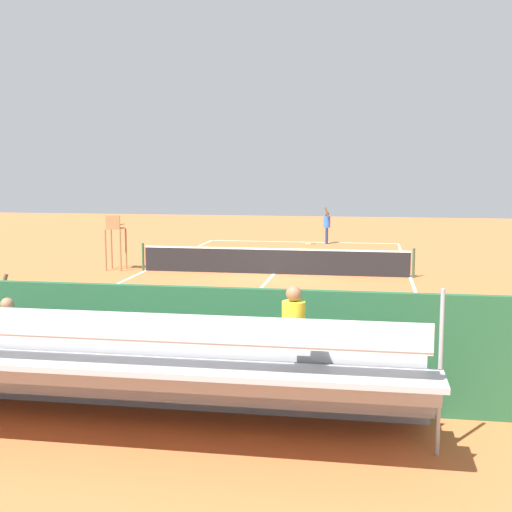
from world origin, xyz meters
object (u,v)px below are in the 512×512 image
object	(u,v)px
tennis_racket	(309,244)
line_judge	(0,321)
tennis_net	(274,261)
bleacher_stand	(131,372)
tennis_ball_near	(306,249)
umpire_chair	(115,236)
tennis_player	(327,224)
courtside_bench	(347,365)
equipment_bag	(242,383)

from	to	relation	value
tennis_racket	line_judge	world-z (taller)	line_judge
tennis_net	tennis_racket	xyz separation A→B (m)	(-0.40, -10.12, -0.49)
bleacher_stand	tennis_ball_near	bearing A→B (deg)	-91.21
tennis_racket	tennis_ball_near	distance (m)	2.36
umpire_chair	tennis_player	bearing A→B (deg)	-125.60
tennis_net	tennis_racket	bearing A→B (deg)	-92.27
umpire_chair	courtside_bench	size ratio (longest dim) A/B	1.19
bleacher_stand	tennis_player	size ratio (longest dim) A/B	4.70
bleacher_stand	umpire_chair	size ratio (longest dim) A/B	4.23
tennis_net	courtside_bench	world-z (taller)	tennis_net
equipment_bag	tennis_racket	xyz separation A→B (m)	(0.93, -23.52, -0.16)
courtside_bench	tennis_player	xyz separation A→B (m)	(1.87, -23.71, 0.46)
umpire_chair	equipment_bag	xyz separation A→B (m)	(-7.53, 13.36, -1.13)
line_judge	bleacher_stand	bearing A→B (deg)	146.04
tennis_net	equipment_bag	size ratio (longest dim) A/B	11.44
equipment_bag	tennis_ball_near	world-z (taller)	equipment_bag
courtside_bench	tennis_ball_near	world-z (taller)	courtside_bench
bleacher_stand	tennis_player	xyz separation A→B (m)	(-1.30, -25.78, 0.10)
umpire_chair	courtside_bench	xyz separation A→B (m)	(-9.38, 13.23, -0.76)
courtside_bench	tennis_player	distance (m)	23.79
tennis_net	equipment_bag	world-z (taller)	tennis_net
bleacher_stand	line_judge	xyz separation A→B (m)	(3.53, -2.38, 0.10)
tennis_net	line_judge	xyz separation A→B (m)	(3.53, 12.96, 0.51)
tennis_net	line_judge	size ratio (longest dim) A/B	5.35
equipment_bag	tennis_player	world-z (taller)	tennis_player
tennis_player	line_judge	xyz separation A→B (m)	(4.83, 23.40, 0.00)
tennis_net	tennis_ball_near	bearing A→B (deg)	-93.60
tennis_player	line_judge	bearing A→B (deg)	78.33
tennis_player	tennis_racket	size ratio (longest dim) A/B	3.32
tennis_ball_near	bleacher_stand	bearing A→B (deg)	88.79
courtside_bench	line_judge	distance (m)	6.73
tennis_net	bleacher_stand	size ratio (longest dim) A/B	1.14
tennis_ball_near	tennis_racket	bearing A→B (deg)	-87.85
courtside_bench	equipment_bag	distance (m)	1.89
umpire_chair	equipment_bag	distance (m)	15.38
tennis_ball_near	tennis_net	bearing A→B (deg)	86.40
bleacher_stand	tennis_ball_near	world-z (taller)	bleacher_stand
bleacher_stand	line_judge	bearing A→B (deg)	-33.96
courtside_bench	equipment_bag	size ratio (longest dim) A/B	2.00
equipment_bag	tennis_player	size ratio (longest dim) A/B	0.47
umpire_chair	tennis_player	size ratio (longest dim) A/B	1.11
tennis_ball_near	line_judge	bearing A→B (deg)	79.03
bleacher_stand	tennis_ball_near	distance (m)	23.12
tennis_player	equipment_bag	bearing A→B (deg)	90.06
bleacher_stand	courtside_bench	distance (m)	3.81
umpire_chair	line_judge	distance (m)	13.20
courtside_bench	tennis_racket	distance (m)	23.56
bleacher_stand	tennis_racket	size ratio (longest dim) A/B	15.63
bleacher_stand	line_judge	size ratio (longest dim) A/B	4.70
tennis_ball_near	tennis_player	bearing A→B (deg)	-106.94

